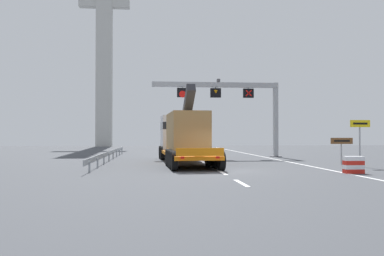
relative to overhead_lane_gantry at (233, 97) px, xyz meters
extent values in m
plane|color=#424449|center=(-3.35, -14.39, -5.58)|extent=(112.00, 112.00, 0.00)
cube|color=silver|center=(-3.59, -20.39, -5.58)|extent=(0.20, 2.60, 0.01)
cube|color=silver|center=(-3.59, -15.56, -5.58)|extent=(0.20, 2.60, 0.01)
cube|color=silver|center=(-3.59, -10.73, -5.58)|extent=(0.20, 2.60, 0.01)
cube|color=silver|center=(-3.59, -5.90, -5.58)|extent=(0.20, 2.60, 0.01)
cube|color=silver|center=(-3.59, -1.07, -5.58)|extent=(0.20, 2.60, 0.01)
cube|color=silver|center=(-3.59, 3.75, -5.58)|extent=(0.20, 2.60, 0.01)
cube|color=silver|center=(-3.59, 8.58, -5.58)|extent=(0.20, 2.60, 0.01)
cube|color=silver|center=(-3.59, 13.41, -5.58)|extent=(0.20, 2.60, 0.01)
cube|color=silver|center=(-3.59, 18.24, -5.58)|extent=(0.20, 2.60, 0.01)
cube|color=silver|center=(-3.59, 23.07, -5.58)|extent=(0.20, 2.60, 0.01)
cube|color=silver|center=(-3.59, 27.90, -5.58)|extent=(0.20, 2.60, 0.01)
cube|color=silver|center=(-3.59, 32.73, -5.58)|extent=(0.20, 2.60, 0.01)
cube|color=silver|center=(2.85, -2.39, -5.58)|extent=(0.20, 63.00, 0.01)
cube|color=#9EA0A5|center=(4.05, 0.00, -2.13)|extent=(0.40, 0.40, 6.91)
cube|color=slate|center=(4.05, 0.00, -5.54)|extent=(0.90, 0.90, 0.08)
cube|color=#9EA0A5|center=(-1.61, 0.00, 1.08)|extent=(11.71, 0.44, 0.44)
cube|color=#4C4C51|center=(-1.35, 0.00, 1.48)|extent=(0.28, 0.40, 0.28)
cube|color=black|center=(1.46, 0.00, 0.33)|extent=(0.97, 0.24, 0.85)
cube|color=#9EA0A5|center=(1.46, 0.00, 0.81)|extent=(0.08, 0.08, 0.16)
cube|color=red|center=(1.46, -0.13, 0.33)|extent=(0.59, 0.02, 0.59)
cube|color=red|center=(1.46, -0.13, 0.33)|extent=(0.59, 0.02, 0.59)
cube|color=black|center=(-1.61, 0.00, 0.33)|extent=(0.97, 0.24, 0.85)
cube|color=#9EA0A5|center=(-1.61, 0.00, 0.81)|extent=(0.08, 0.08, 0.16)
cone|color=orange|center=(-1.61, -0.13, 0.42)|extent=(0.35, 0.35, 0.30)
cube|color=black|center=(-4.68, 0.00, 0.33)|extent=(0.97, 0.24, 0.85)
cube|color=#9EA0A5|center=(-4.68, 0.00, 0.81)|extent=(0.08, 0.08, 0.16)
cone|color=red|center=(-4.68, -0.13, 0.18)|extent=(0.62, 0.02, 0.62)
cube|color=orange|center=(-4.98, -9.78, -4.85)|extent=(3.30, 10.52, 0.24)
cube|color=orange|center=(-4.73, -15.06, -4.48)|extent=(2.66, 0.21, 0.44)
cylinder|color=black|center=(-6.12, -14.34, -5.03)|extent=(0.37, 1.11, 1.10)
cylinder|color=black|center=(-3.42, -14.21, -5.03)|extent=(0.37, 1.11, 1.10)
cylinder|color=black|center=(-6.17, -13.29, -5.03)|extent=(0.37, 1.11, 1.10)
cylinder|color=black|center=(-3.47, -13.16, -5.03)|extent=(0.37, 1.11, 1.10)
cylinder|color=black|center=(-6.22, -12.24, -5.03)|extent=(0.37, 1.11, 1.10)
cylinder|color=black|center=(-3.52, -12.11, -5.03)|extent=(0.37, 1.11, 1.10)
cylinder|color=black|center=(-6.27, -11.20, -5.03)|extent=(0.37, 1.11, 1.10)
cylinder|color=black|center=(-3.57, -11.07, -5.03)|extent=(0.37, 1.11, 1.10)
cylinder|color=black|center=(-6.32, -10.15, -5.03)|extent=(0.37, 1.11, 1.10)
cylinder|color=black|center=(-3.62, -10.02, -5.03)|extent=(0.37, 1.11, 1.10)
cube|color=silver|center=(-5.33, -2.69, -3.48)|extent=(2.73, 3.32, 3.10)
cube|color=black|center=(-5.33, -2.69, -2.79)|extent=(2.76, 3.34, 0.60)
cylinder|color=black|center=(-6.65, -1.87, -5.03)|extent=(0.39, 1.12, 1.10)
cylinder|color=black|center=(-4.08, -1.75, -5.03)|extent=(0.39, 1.12, 1.10)
cylinder|color=black|center=(-6.56, -3.87, -5.03)|extent=(0.39, 1.12, 1.10)
cylinder|color=black|center=(-3.99, -3.75, -5.03)|extent=(0.39, 1.12, 1.10)
cube|color=#9E7A47|center=(-5.00, -9.38, -3.38)|extent=(2.65, 5.83, 2.70)
cube|color=#2D2D33|center=(-4.96, -10.24, -1.43)|extent=(0.70, 2.97, 2.29)
cube|color=red|center=(-5.71, -15.14, -4.78)|extent=(0.20, 0.07, 0.12)
cube|color=red|center=(-3.75, -15.05, -4.78)|extent=(0.20, 0.07, 0.12)
cylinder|color=#9EA0A5|center=(5.88, -12.20, -4.09)|extent=(0.10, 0.10, 2.99)
cube|color=yellow|center=(5.88, -12.26, -2.82)|extent=(1.31, 0.06, 0.46)
cube|color=black|center=(5.88, -12.30, -2.82)|extent=(0.94, 0.01, 0.12)
cylinder|color=#9EA0A5|center=(5.60, -10.19, -4.67)|extent=(0.10, 0.10, 1.84)
cube|color=brown|center=(5.60, -10.25, -3.96)|extent=(1.56, 0.06, 0.42)
cube|color=black|center=(5.60, -10.28, -3.96)|extent=(1.12, 0.01, 0.12)
cube|color=red|center=(3.25, -16.56, -5.47)|extent=(1.01, 0.51, 0.23)
cube|color=white|center=(3.25, -16.56, -5.25)|extent=(1.01, 0.51, 0.22)
cube|color=red|center=(3.25, -16.56, -5.02)|extent=(1.01, 0.51, 0.23)
cube|color=white|center=(3.25, -16.56, -4.80)|extent=(1.01, 0.51, 0.23)
cube|color=#999EA3|center=(-10.78, -3.66, -4.98)|extent=(0.04, 25.47, 0.32)
cube|color=#999EA3|center=(-10.72, -14.80, -5.28)|extent=(0.10, 0.10, 0.60)
cube|color=#999EA3|center=(-10.72, -11.62, -5.28)|extent=(0.10, 0.10, 0.60)
cube|color=#999EA3|center=(-10.72, -8.43, -5.28)|extent=(0.10, 0.10, 0.60)
cube|color=#999EA3|center=(-10.72, -5.25, -5.28)|extent=(0.10, 0.10, 0.60)
cube|color=#999EA3|center=(-10.72, -2.07, -5.28)|extent=(0.10, 0.10, 0.60)
cube|color=#999EA3|center=(-10.72, 1.12, -5.28)|extent=(0.10, 0.10, 0.60)
cube|color=#999EA3|center=(-10.72, 4.30, -5.28)|extent=(0.10, 0.10, 0.60)
cube|color=#999EA3|center=(-10.72, 7.48, -5.28)|extent=(0.10, 0.10, 0.60)
cube|color=#B7B7B2|center=(-16.25, 37.40, 15.19)|extent=(2.80, 2.00, 41.54)
cube|color=#B7B7B2|center=(-16.25, 37.40, 20.17)|extent=(9.00, 1.60, 1.40)
camera|label=1|loc=(-7.22, -37.37, -3.57)|focal=38.42mm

